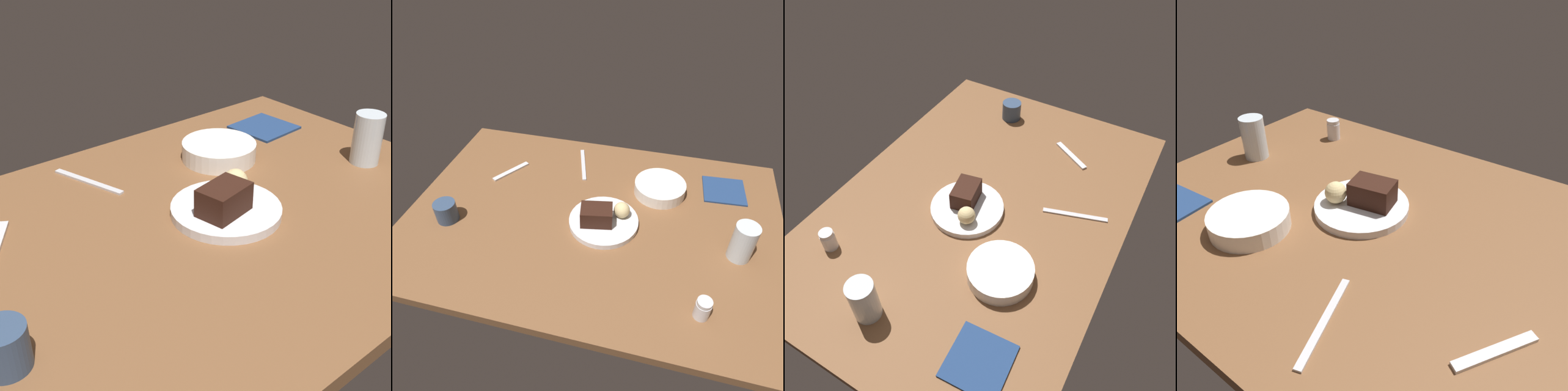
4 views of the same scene
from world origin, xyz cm
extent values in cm
cube|color=brown|center=(0.00, 0.00, 1.50)|extent=(120.00, 84.00, 3.00)
cylinder|color=silver|center=(-4.25, 2.26, 3.93)|extent=(21.87, 21.87, 1.86)
cube|color=black|center=(-2.22, 3.76, 7.72)|extent=(10.80, 8.43, 5.71)
sphere|color=#DBC184|center=(-9.36, -0.72, 7.41)|extent=(5.10, 5.10, 5.10)
cylinder|color=silver|center=(-34.82, 27.90, 5.52)|extent=(4.00, 4.00, 5.04)
cylinder|color=silver|center=(-34.82, 27.90, 8.64)|extent=(3.80, 3.80, 1.20)
cylinder|color=silver|center=(-44.89, 5.58, 8.98)|extent=(6.66, 6.66, 11.96)
cylinder|color=white|center=(-19.79, -17.29, 5.12)|extent=(17.43, 17.43, 4.24)
cylinder|color=#334766|center=(44.62, 12.44, 6.35)|extent=(6.88, 6.88, 6.70)
cube|color=silver|center=(34.94, -15.63, 3.35)|extent=(9.57, 13.62, 0.70)
cube|color=silver|center=(10.00, -26.59, 3.25)|extent=(6.93, 18.57, 0.50)
cube|color=navy|center=(-41.71, -23.67, 3.30)|extent=(15.08, 14.89, 0.60)
camera|label=1|loc=(58.29, 68.49, 58.81)|focal=49.75mm
camera|label=2|loc=(-19.74, 83.38, 86.57)|focal=33.84mm
camera|label=3|loc=(-72.42, -41.81, 93.98)|focal=37.14mm
camera|label=4|loc=(40.92, -55.75, 55.72)|focal=35.61mm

